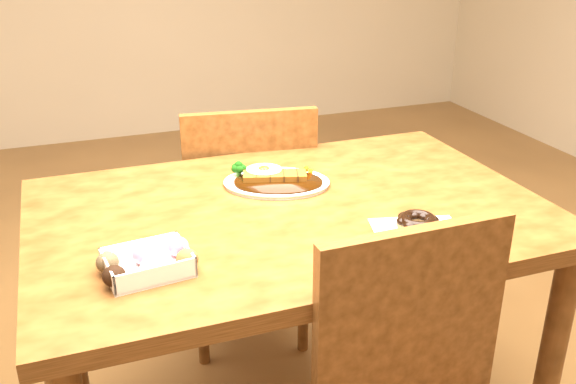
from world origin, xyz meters
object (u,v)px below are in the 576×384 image
object	(u,v)px
chair_far	(246,216)
pon_de_ring	(418,223)
katsu_curry_plate	(275,180)
table	(290,244)
donut_box	(148,262)

from	to	relation	value
chair_far	pon_de_ring	distance (m)	0.82
katsu_curry_plate	pon_de_ring	world-z (taller)	katsu_curry_plate
chair_far	katsu_curry_plate	size ratio (longest dim) A/B	2.76
table	pon_de_ring	xyz separation A→B (m)	(0.22, -0.21, 0.12)
chair_far	katsu_curry_plate	bearing A→B (deg)	93.08
table	katsu_curry_plate	world-z (taller)	katsu_curry_plate
chair_far	table	bearing A→B (deg)	93.37
katsu_curry_plate	pon_de_ring	size ratio (longest dim) A/B	1.45
table	katsu_curry_plate	size ratio (longest dim) A/B	3.80
chair_far	donut_box	world-z (taller)	chair_far
chair_far	pon_de_ring	xyz separation A→B (m)	(0.17, -0.75, 0.29)
table	pon_de_ring	bearing A→B (deg)	-44.55
table	chair_far	world-z (taller)	chair_far
table	chair_far	xyz separation A→B (m)	(0.05, 0.54, -0.17)
chair_far	katsu_curry_plate	world-z (taller)	chair_far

